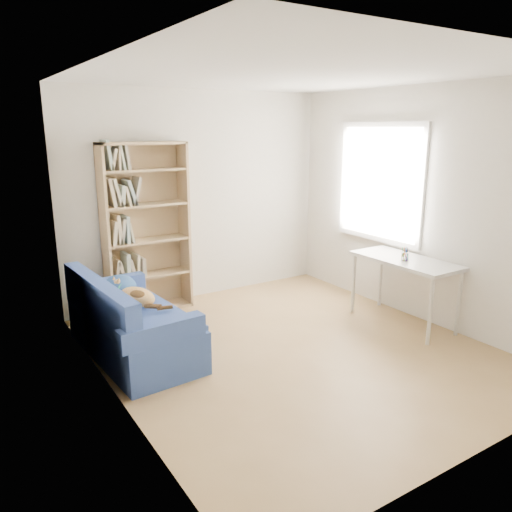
{
  "coord_description": "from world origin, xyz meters",
  "views": [
    {
      "loc": [
        -2.77,
        -3.67,
        2.14
      ],
      "look_at": [
        -0.07,
        0.56,
        0.85
      ],
      "focal_mm": 35.0,
      "sensor_mm": 36.0,
      "label": 1
    }
  ],
  "objects_px": {
    "desk": "(405,265)",
    "pen_cup": "(405,255)",
    "sofa": "(130,324)",
    "bookshelf": "(147,236)"
  },
  "relations": [
    {
      "from": "desk",
      "to": "pen_cup",
      "type": "relative_size",
      "value": 7.86
    },
    {
      "from": "pen_cup",
      "to": "bookshelf",
      "type": "bearing_deg",
      "value": 137.58
    },
    {
      "from": "sofa",
      "to": "pen_cup",
      "type": "bearing_deg",
      "value": -22.3
    },
    {
      "from": "sofa",
      "to": "bookshelf",
      "type": "relative_size",
      "value": 0.83
    },
    {
      "from": "desk",
      "to": "pen_cup",
      "type": "xyz_separation_m",
      "value": [
        -0.07,
        -0.05,
        0.13
      ]
    },
    {
      "from": "sofa",
      "to": "pen_cup",
      "type": "relative_size",
      "value": 10.85
    },
    {
      "from": "desk",
      "to": "pen_cup",
      "type": "distance_m",
      "value": 0.15
    },
    {
      "from": "sofa",
      "to": "pen_cup",
      "type": "xyz_separation_m",
      "value": [
        2.77,
        -0.92,
        0.5
      ]
    },
    {
      "from": "sofa",
      "to": "desk",
      "type": "xyz_separation_m",
      "value": [
        2.84,
        -0.88,
        0.37
      ]
    },
    {
      "from": "bookshelf",
      "to": "desk",
      "type": "xyz_separation_m",
      "value": [
        2.23,
        -1.93,
        -0.24
      ]
    }
  ]
}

